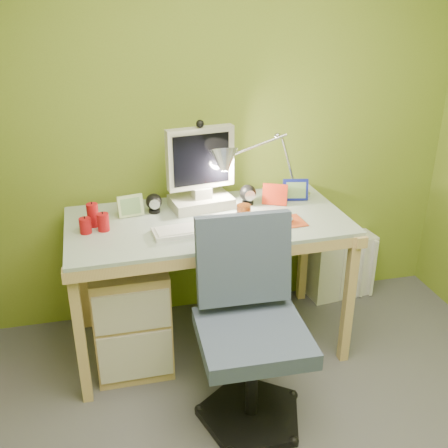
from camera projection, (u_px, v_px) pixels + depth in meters
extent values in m
cube|color=olive|center=(200.00, 128.00, 3.06)|extent=(3.20, 0.01, 2.40)
cube|color=silver|center=(198.00, 229.00, 2.69)|extent=(0.47, 0.19, 0.02)
cube|color=#B9431C|center=(283.00, 222.00, 2.79)|extent=(0.24, 0.18, 0.01)
ellipsoid|color=white|center=(283.00, 219.00, 2.78)|extent=(0.13, 0.09, 0.04)
cylinder|color=#9C4416|center=(244.00, 214.00, 2.78)|extent=(0.08, 0.08, 0.10)
cube|color=red|center=(275.00, 194.00, 3.00)|extent=(0.14, 0.08, 0.12)
cube|color=navy|center=(295.00, 190.00, 3.07)|extent=(0.15, 0.05, 0.13)
cube|color=#B7D18F|center=(130.00, 206.00, 2.85)|extent=(0.14, 0.05, 0.12)
cube|color=silver|center=(341.00, 266.00, 3.57)|extent=(0.45, 0.22, 0.44)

